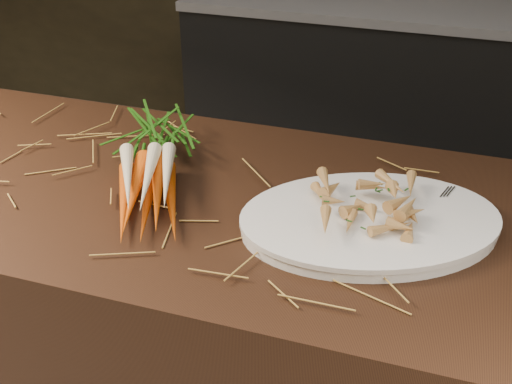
% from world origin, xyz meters
% --- Properties ---
extents(main_counter, '(2.40, 0.70, 0.90)m').
position_xyz_m(main_counter, '(0.00, 0.30, 0.45)').
color(main_counter, black).
rests_on(main_counter, ground).
extents(back_counter, '(1.82, 0.62, 0.84)m').
position_xyz_m(back_counter, '(0.30, 2.18, 0.42)').
color(back_counter, black).
rests_on(back_counter, ground).
extents(straw_bedding, '(1.40, 0.60, 0.02)m').
position_xyz_m(straw_bedding, '(0.00, 0.30, 0.91)').
color(straw_bedding, olive).
rests_on(straw_bedding, main_counter).
extents(root_veg_bunch, '(0.33, 0.52, 0.09)m').
position_xyz_m(root_veg_bunch, '(0.03, 0.34, 0.95)').
color(root_veg_bunch, '#C24206').
rests_on(root_veg_bunch, main_counter).
extents(serving_platter, '(0.56, 0.48, 0.03)m').
position_xyz_m(serving_platter, '(0.51, 0.27, 0.91)').
color(serving_platter, white).
rests_on(serving_platter, main_counter).
extents(roasted_veg_heap, '(0.28, 0.25, 0.05)m').
position_xyz_m(roasted_veg_heap, '(0.51, 0.27, 0.95)').
color(roasted_veg_heap, '#A2723F').
rests_on(roasted_veg_heap, serving_platter).
extents(serving_fork, '(0.06, 0.18, 0.00)m').
position_xyz_m(serving_fork, '(0.67, 0.32, 0.93)').
color(serving_fork, silver).
rests_on(serving_fork, serving_platter).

